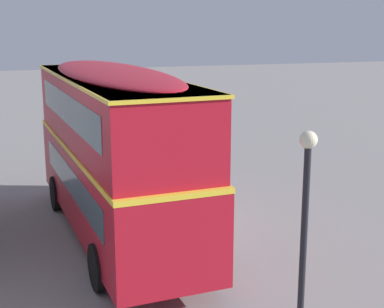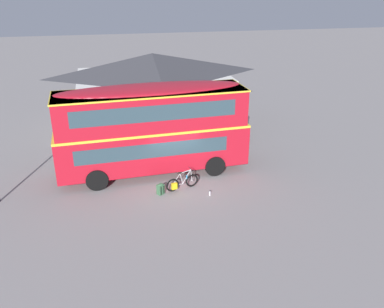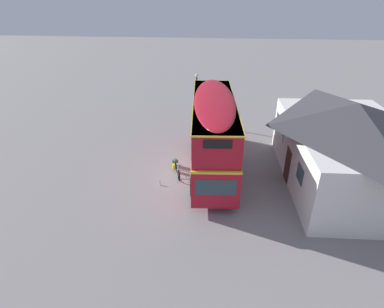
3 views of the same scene
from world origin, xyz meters
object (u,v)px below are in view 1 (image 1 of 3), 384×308
Objects in this scene: touring_bicycle at (179,205)px; water_bottle_clear_plastic at (193,198)px; street_lamp at (304,232)px; backpack_on_ground at (198,217)px; double_decker_bus at (114,145)px.

touring_bicycle is 1.54m from water_bottle_clear_plastic.
water_bottle_clear_plastic is at bearing -35.40° from touring_bicycle.
street_lamp reaches higher than touring_bicycle.
backpack_on_ground reaches higher than water_bottle_clear_plastic.
street_lamp reaches higher than backpack_on_ground.
double_decker_bus is 3.34m from touring_bicycle.
double_decker_bus reaches higher than street_lamp.
water_bottle_clear_plastic is at bearing -52.66° from double_decker_bus.
double_decker_bus reaches higher than backpack_on_ground.
water_bottle_clear_plastic is (2.34, -3.06, -2.52)m from double_decker_bus.
backpack_on_ground is 2.40m from water_bottle_clear_plastic.
double_decker_bus is at bearing 116.71° from touring_bicycle.
double_decker_bus is 7.71m from street_lamp.
double_decker_bus reaches higher than water_bottle_clear_plastic.
water_bottle_clear_plastic is (2.32, -0.63, -0.17)m from backpack_on_ground.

